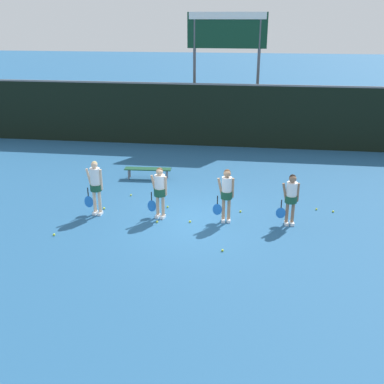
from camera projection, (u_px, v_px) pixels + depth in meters
The scene contains 18 objects.
ground_plane at pixel (192, 219), 14.22m from camera, with size 140.00×140.00×0.00m, color #235684.
fence_windscreen at pixel (216, 115), 21.68m from camera, with size 60.00×0.08×3.05m.
scoreboard at pixel (227, 42), 21.53m from camera, with size 3.82×0.15×6.19m.
bench_courtside at pixel (148, 170), 17.65m from camera, with size 1.85×0.47×0.42m.
player_0 at pixel (95, 183), 14.21m from camera, with size 0.66×0.37×1.79m.
player_1 at pixel (160, 188), 14.00m from camera, with size 0.66×0.38×1.66m.
player_2 at pixel (226, 191), 13.71m from camera, with size 0.64×0.36×1.71m.
player_3 at pixel (291, 195), 13.52m from camera, with size 0.65×0.37×1.63m.
tennis_ball_0 at pixel (190, 222), 13.97m from camera, with size 0.07×0.07×0.07m, color #CCE033.
tennis_ball_1 at pixel (168, 207), 15.06m from camera, with size 0.07×0.07×0.07m, color #CCE033.
tennis_ball_2 at pixel (316, 209), 14.88m from camera, with size 0.07×0.07×0.07m, color #CCE033.
tennis_ball_3 at pixel (157, 222), 13.96m from camera, with size 0.06×0.06×0.06m, color #CCE033.
tennis_ball_4 at pixel (54, 235), 13.13m from camera, with size 0.07×0.07×0.07m, color #CCE033.
tennis_ball_5 at pixel (131, 195), 16.05m from camera, with size 0.06×0.06×0.06m, color #CCE033.
tennis_ball_6 at pixel (240, 211), 14.71m from camera, with size 0.07×0.07×0.07m, color #CCE033.
tennis_ball_7 at pixel (104, 208), 14.94m from camera, with size 0.07×0.07×0.07m, color #CCE033.
tennis_ball_8 at pixel (222, 250), 12.26m from camera, with size 0.07×0.07×0.07m, color #CCE033.
tennis_ball_9 at pixel (333, 211), 14.71m from camera, with size 0.07×0.07×0.07m, color #CCE033.
Camera 1 is at (1.74, -12.80, 5.99)m, focal length 42.00 mm.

